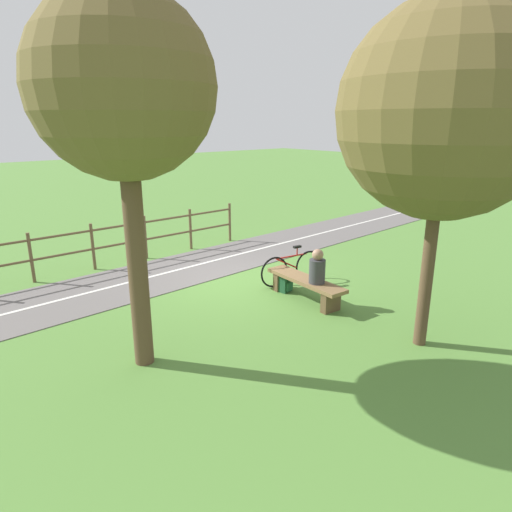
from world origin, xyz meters
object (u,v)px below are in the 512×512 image
(bench, at_px, (305,285))
(backpack, at_px, (286,283))
(person_seated, at_px, (317,268))
(tree_far_left, at_px, (123,89))
(tree_far_right, at_px, (446,112))
(bicycle, at_px, (292,268))

(bench, height_order, backpack, bench)
(person_seated, xyz_separation_m, tree_far_left, (0.19, 3.90, 3.36))
(person_seated, distance_m, backpack, 1.15)
(person_seated, relative_size, backpack, 1.65)
(backpack, bearing_deg, bench, 177.80)
(bench, xyz_separation_m, tree_far_left, (-0.15, 3.92, 3.82))
(bench, xyz_separation_m, backpack, (0.63, -0.02, -0.13))
(person_seated, distance_m, tree_far_left, 5.14)
(tree_far_right, xyz_separation_m, tree_far_left, (2.56, 3.99, 0.28))
(bench, height_order, bicycle, bicycle)
(bicycle, height_order, tree_far_left, tree_far_left)
(bench, distance_m, person_seated, 0.58)
(bench, height_order, tree_far_left, tree_far_left)
(bicycle, relative_size, tree_far_left, 0.31)
(backpack, bearing_deg, tree_far_left, 101.20)
(tree_far_left, bearing_deg, bicycle, -76.18)
(bicycle, distance_m, tree_far_right, 5.08)
(bicycle, bearing_deg, bench, 70.88)
(bench, bearing_deg, bicycle, -24.30)
(bench, relative_size, bicycle, 1.23)
(bench, bearing_deg, tree_far_left, 96.53)
(person_seated, bearing_deg, bicycle, -18.41)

